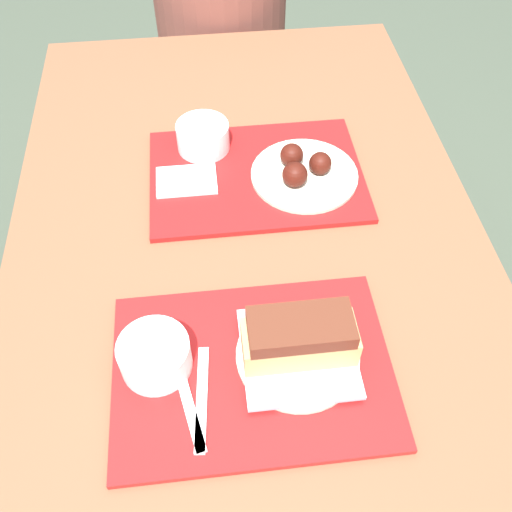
{
  "coord_description": "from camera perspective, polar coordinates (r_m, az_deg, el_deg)",
  "views": [
    {
      "loc": [
        -0.07,
        -0.62,
        1.56
      ],
      "look_at": [
        0.01,
        0.01,
        0.79
      ],
      "focal_mm": 40.0,
      "sensor_mm": 36.0,
      "label": 1
    }
  ],
  "objects": [
    {
      "name": "plastic_knife_near",
      "position": [
        0.88,
        -5.44,
        -13.95
      ],
      "size": [
        0.03,
        0.17,
        0.0
      ],
      "color": "white",
      "rests_on": "tray_near"
    },
    {
      "name": "bowl_coleslaw_near",
      "position": [
        0.89,
        -10.1,
        -9.68
      ],
      "size": [
        0.11,
        0.11,
        0.06
      ],
      "color": "white",
      "rests_on": "tray_near"
    },
    {
      "name": "tray_near",
      "position": [
        0.91,
        -0.33,
        -11.32
      ],
      "size": [
        0.43,
        0.31,
        0.01
      ],
      "color": "red",
      "rests_on": "picnic_table"
    },
    {
      "name": "tray_far",
      "position": [
        1.18,
        0.03,
        8.06
      ],
      "size": [
        0.43,
        0.31,
        0.01
      ],
      "color": "red",
      "rests_on": "picnic_table"
    },
    {
      "name": "condiment_packet",
      "position": [
        0.93,
        0.12,
        -7.19
      ],
      "size": [
        0.04,
        0.03,
        0.01
      ],
      "color": "#A59E93",
      "rests_on": "tray_near"
    },
    {
      "name": "plastic_fork_near",
      "position": [
        0.88,
        -6.91,
        -14.06
      ],
      "size": [
        0.05,
        0.17,
        0.0
      ],
      "color": "white",
      "rests_on": "tray_near"
    },
    {
      "name": "ground_plane",
      "position": [
        1.68,
        -0.21,
        -17.58
      ],
      "size": [
        12.0,
        12.0,
        0.0
      ],
      "primitive_type": "plane",
      "color": "#424C3D"
    },
    {
      "name": "brisket_sandwich_plate",
      "position": [
        0.88,
        4.32,
        -8.71
      ],
      "size": [
        0.19,
        0.19,
        0.1
      ],
      "color": "beige",
      "rests_on": "tray_near"
    },
    {
      "name": "bowl_coleslaw_far",
      "position": [
        1.22,
        -5.34,
        11.93
      ],
      "size": [
        0.11,
        0.11,
        0.06
      ],
      "color": "white",
      "rests_on": "tray_far"
    },
    {
      "name": "picnic_bench_far",
      "position": [
        2.04,
        -3.61,
        14.83
      ],
      "size": [
        0.86,
        0.28,
        0.43
      ],
      "color": "brown",
      "rests_on": "ground_plane"
    },
    {
      "name": "napkin_far",
      "position": [
        1.16,
        -6.96,
        7.51
      ],
      "size": [
        0.12,
        0.08,
        0.01
      ],
      "color": "white",
      "rests_on": "tray_far"
    },
    {
      "name": "person_seated_across",
      "position": [
        1.87,
        -3.54,
        22.87
      ],
      "size": [
        0.39,
        0.39,
        0.64
      ],
      "color": "brown",
      "rests_on": "picnic_bench_far"
    },
    {
      "name": "wings_plate_far",
      "position": [
        1.16,
        4.71,
        8.55
      ],
      "size": [
        0.22,
        0.22,
        0.06
      ],
      "color": "beige",
      "rests_on": "tray_far"
    },
    {
      "name": "picnic_table",
      "position": [
        1.09,
        -0.3,
        -4.67
      ],
      "size": [
        0.9,
        1.64,
        0.75
      ],
      "color": "brown",
      "rests_on": "ground_plane"
    }
  ]
}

